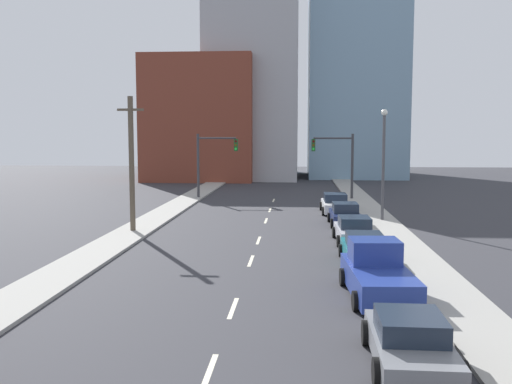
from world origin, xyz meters
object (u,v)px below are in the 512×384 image
Objects in this scene: pickup_truck_blue at (377,274)px; sedan_silver at (354,231)px; traffic_signal_right at (340,158)px; sedan_gray at (410,342)px; sedan_teal at (364,249)px; sedan_white at (335,204)px; traffic_signal_left at (210,157)px; street_lamp at (384,156)px; sedan_navy at (345,215)px; utility_pole_left_mid at (132,163)px.

pickup_truck_blue reaches higher than sedan_silver.
sedan_gray is (-0.91, -37.68, -3.24)m from traffic_signal_right.
sedan_silver reaches higher than sedan_teal.
sedan_teal is at bearing -90.10° from sedan_white.
pickup_truck_blue is at bearing -91.61° from traffic_signal_right.
sedan_teal is 17.02m from sedan_white.
traffic_signal_left is 1.36× the size of sedan_gray.
sedan_gray is (11.10, -37.68, -3.24)m from traffic_signal_left.
traffic_signal_right is 9.40m from sedan_white.
sedan_white is (-2.94, 4.20, -3.80)m from street_lamp.
pickup_truck_blue reaches higher than sedan_white.
sedan_teal is 0.99× the size of sedan_silver.
sedan_silver is (11.32, -20.67, -3.22)m from traffic_signal_left.
sedan_white is at bearing 124.99° from street_lamp.
traffic_signal_left is 19.08m from street_lamp.
traffic_signal_right is 1.25× the size of sedan_white.
sedan_navy is at bearing -52.38° from traffic_signal_left.
traffic_signal_right is (12.01, 0.00, 0.00)m from traffic_signal_left.
traffic_signal_right is at bearing 89.60° from sedan_gray.
sedan_teal is at bearing -91.98° from sedan_silver.
street_lamp is at bearing -42.95° from traffic_signal_left.
sedan_white is (-0.31, 11.88, 0.03)m from sedan_silver.
sedan_silver is (-2.64, -7.68, -3.83)m from street_lamp.
sedan_silver is 0.93× the size of sedan_white.
sedan_teal is at bearing -29.08° from utility_pole_left_mid.
traffic_signal_left is 1.35× the size of sedan_silver.
street_lamp is at bearing 30.55° from sedan_navy.
traffic_signal_left is 1.25× the size of sedan_white.
pickup_truck_blue is 10.64m from sedan_silver.
traffic_signal_right is 1.36× the size of sedan_gray.
utility_pole_left_mid is at bearing -95.73° from traffic_signal_left.
sedan_gray is at bearing -90.84° from sedan_white.
sedan_gray is at bearing -96.60° from street_lamp.
pickup_truck_blue is (-2.82, -18.32, -3.65)m from street_lamp.
traffic_signal_right is 13.15m from street_lamp.
sedan_silver is 1.03× the size of sedan_navy.
sedan_teal is 5.13m from sedan_silver.
traffic_signal_right is 0.79× the size of street_lamp.
traffic_signal_left is at bearing 106.21° from pickup_truck_blue.
utility_pole_left_mid is 1.87× the size of sedan_teal.
sedan_navy is (-0.72, -14.65, -3.20)m from traffic_signal_right.
pickup_truck_blue is at bearing -90.71° from sedan_white.
sedan_navy is at bearing -92.82° from traffic_signal_right.
street_lamp is (1.94, -12.99, 0.61)m from traffic_signal_right.
street_lamp is 8.98m from sedan_silver.
street_lamp reaches higher than sedan_silver.
street_lamp reaches higher than sedan_white.
sedan_navy is (0.16, 16.66, -0.15)m from pickup_truck_blue.
sedan_navy is (11.29, -14.65, -3.20)m from traffic_signal_left.
sedan_gray is 1.03× the size of sedan_navy.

